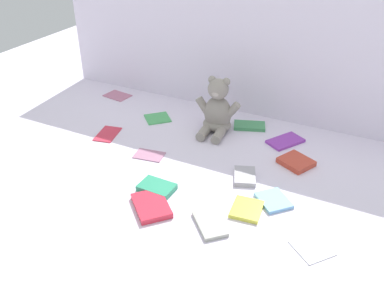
% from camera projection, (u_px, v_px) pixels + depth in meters
% --- Properties ---
extents(ground_plane, '(3.20, 3.20, 0.00)m').
position_uv_depth(ground_plane, '(208.00, 156.00, 1.54)').
color(ground_plane, silver).
extents(backdrop_drape, '(1.78, 0.03, 0.58)m').
position_uv_depth(backdrop_drape, '(252.00, 47.00, 1.71)').
color(backdrop_drape, white).
rests_on(backdrop_drape, ground_plane).
extents(teddy_bear, '(0.19, 0.17, 0.23)m').
position_uv_depth(teddy_bear, '(217.00, 112.00, 1.67)').
color(teddy_bear, gray).
rests_on(teddy_bear, ground_plane).
extents(book_case_0, '(0.13, 0.13, 0.01)m').
position_uv_depth(book_case_0, '(312.00, 247.00, 1.14)').
color(book_case_0, white).
rests_on(book_case_0, ground_plane).
extents(book_case_1, '(0.13, 0.10, 0.01)m').
position_uv_depth(book_case_1, '(117.00, 95.00, 2.00)').
color(book_case_1, '#AD637E').
rests_on(book_case_1, ground_plane).
extents(book_case_2, '(0.14, 0.11, 0.01)m').
position_uv_depth(book_case_2, '(249.00, 126.00, 1.73)').
color(book_case_2, '#3D8B52').
rests_on(book_case_2, ground_plane).
extents(book_case_3, '(0.10, 0.14, 0.01)m').
position_uv_depth(book_case_3, '(108.00, 134.00, 1.68)').
color(book_case_3, '#C92D42').
rests_on(book_case_3, ground_plane).
extents(book_case_4, '(0.14, 0.14, 0.01)m').
position_uv_depth(book_case_4, '(210.00, 224.00, 1.22)').
color(book_case_4, '#A4A69A').
rests_on(book_case_4, ground_plane).
extents(book_case_5, '(0.17, 0.16, 0.02)m').
position_uv_depth(book_case_5, '(151.00, 206.00, 1.28)').
color(book_case_5, red).
rests_on(book_case_5, ground_plane).
extents(book_case_6, '(0.12, 0.09, 0.01)m').
position_uv_depth(book_case_6, '(149.00, 155.00, 1.54)').
color(book_case_6, '#A96F8C').
rests_on(book_case_6, ground_plane).
extents(book_case_7, '(0.13, 0.13, 0.01)m').
position_uv_depth(book_case_7, '(274.00, 200.00, 1.31)').
color(book_case_7, '#75B1E4').
rests_on(book_case_7, ground_plane).
extents(book_case_8, '(0.11, 0.08, 0.02)m').
position_uv_depth(book_case_8, '(157.00, 187.00, 1.36)').
color(book_case_8, '#2A9068').
rests_on(book_case_8, ground_plane).
extents(book_case_9, '(0.14, 0.16, 0.01)m').
position_uv_depth(book_case_9, '(285.00, 141.00, 1.62)').
color(book_case_9, purple).
rests_on(book_case_9, ground_plane).
extents(book_case_10, '(0.14, 0.14, 0.01)m').
position_uv_depth(book_case_10, '(158.00, 118.00, 1.79)').
color(book_case_10, '#41A555').
rests_on(book_case_10, ground_plane).
extents(book_case_11, '(0.14, 0.13, 0.02)m').
position_uv_depth(book_case_11, '(296.00, 162.00, 1.49)').
color(book_case_11, '#BD3E2A').
rests_on(book_case_11, ground_plane).
extents(book_case_12, '(0.10, 0.12, 0.02)m').
position_uv_depth(book_case_12, '(245.00, 176.00, 1.42)').
color(book_case_12, '#A09DA4').
rests_on(book_case_12, ground_plane).
extents(book_case_13, '(0.10, 0.11, 0.01)m').
position_uv_depth(book_case_13, '(247.00, 209.00, 1.27)').
color(book_case_13, '#D7D641').
rests_on(book_case_13, ground_plane).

